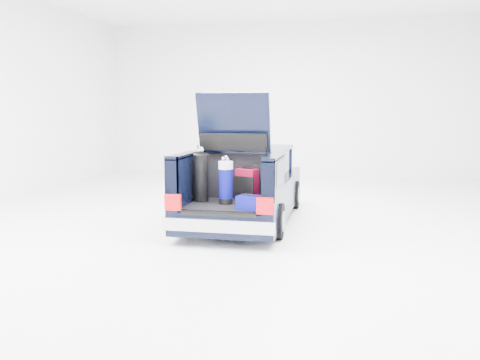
% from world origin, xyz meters
% --- Properties ---
extents(ground, '(14.00, 14.00, 0.00)m').
position_xyz_m(ground, '(0.00, 0.00, 0.00)').
color(ground, white).
rests_on(ground, ground).
extents(car, '(1.87, 4.65, 2.47)m').
position_xyz_m(car, '(-0.00, 0.11, 0.67)').
color(car, black).
rests_on(car, ground).
extents(red_suitcase, '(0.41, 0.34, 0.59)m').
position_xyz_m(red_suitcase, '(0.25, -1.09, 0.88)').
color(red_suitcase, maroon).
rests_on(red_suitcase, car).
extents(black_golf_bag, '(0.37, 0.44, 0.94)m').
position_xyz_m(black_golf_bag, '(-0.50, -1.38, 1.02)').
color(black_golf_bag, black).
rests_on(black_golf_bag, car).
extents(blue_golf_bag, '(0.32, 0.32, 0.82)m').
position_xyz_m(blue_golf_bag, '(-0.04, -1.48, 0.97)').
color(blue_golf_bag, black).
rests_on(blue_golf_bag, car).
extents(blue_duffel, '(0.53, 0.42, 0.24)m').
position_xyz_m(blue_duffel, '(0.50, -1.90, 0.71)').
color(blue_duffel, '#040464').
rests_on(blue_duffel, car).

